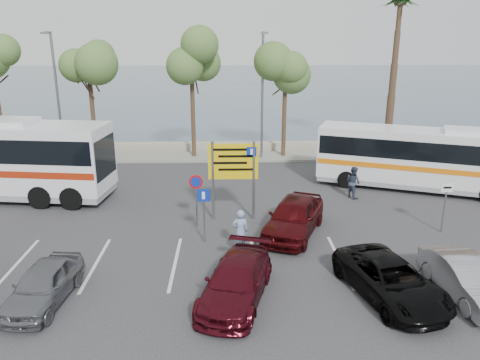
{
  "coord_description": "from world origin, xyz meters",
  "views": [
    {
      "loc": [
        0.78,
        -16.52,
        8.11
      ],
      "look_at": [
        1.29,
        3.0,
        1.91
      ],
      "focal_mm": 35.0,
      "sensor_mm": 36.0,
      "label": 1
    }
  ],
  "objects_px": {
    "coach_bus_right": "(425,161)",
    "car_silver_b": "(465,278)",
    "street_lamp_left": "(57,90)",
    "car_silver_a": "(43,284)",
    "pedestrian_near": "(240,231)",
    "suv_black": "(391,280)",
    "pedestrian_far": "(353,182)",
    "street_lamp_right": "(262,90)",
    "direction_sign": "(233,168)",
    "car_maroon": "(236,281)",
    "car_red": "(294,216)"
  },
  "relations": [
    {
      "from": "street_lamp_left",
      "to": "suv_black",
      "type": "relative_size",
      "value": 1.79
    },
    {
      "from": "street_lamp_right",
      "to": "pedestrian_far",
      "type": "xyz_separation_m",
      "value": [
        4.14,
        -7.59,
        -3.78
      ]
    },
    {
      "from": "car_silver_a",
      "to": "suv_black",
      "type": "bearing_deg",
      "value": 5.64
    },
    {
      "from": "car_red",
      "to": "street_lamp_right",
      "type": "bearing_deg",
      "value": 115.21
    },
    {
      "from": "car_red",
      "to": "suv_black",
      "type": "xyz_separation_m",
      "value": [
        2.4,
        -5.0,
        -0.16
      ]
    },
    {
      "from": "street_lamp_left",
      "to": "suv_black",
      "type": "bearing_deg",
      "value": -46.95
    },
    {
      "from": "pedestrian_far",
      "to": "coach_bus_right",
      "type": "bearing_deg",
      "value": -103.02
    },
    {
      "from": "direction_sign",
      "to": "suv_black",
      "type": "bearing_deg",
      "value": -53.83
    },
    {
      "from": "street_lamp_right",
      "to": "car_silver_b",
      "type": "bearing_deg",
      "value": -72.7
    },
    {
      "from": "coach_bus_right",
      "to": "pedestrian_far",
      "type": "height_order",
      "value": "coach_bus_right"
    },
    {
      "from": "direction_sign",
      "to": "car_silver_a",
      "type": "height_order",
      "value": "direction_sign"
    },
    {
      "from": "coach_bus_right",
      "to": "car_red",
      "type": "bearing_deg",
      "value": -144.1
    },
    {
      "from": "car_silver_a",
      "to": "pedestrian_near",
      "type": "relative_size",
      "value": 2.1
    },
    {
      "from": "car_maroon",
      "to": "suv_black",
      "type": "distance_m",
      "value": 4.9
    },
    {
      "from": "pedestrian_far",
      "to": "suv_black",
      "type": "bearing_deg",
      "value": 143.85
    },
    {
      "from": "pedestrian_near",
      "to": "pedestrian_far",
      "type": "relative_size",
      "value": 1.06
    },
    {
      "from": "street_lamp_left",
      "to": "car_maroon",
      "type": "relative_size",
      "value": 1.84
    },
    {
      "from": "car_maroon",
      "to": "pedestrian_near",
      "type": "bearing_deg",
      "value": 101.45
    },
    {
      "from": "direction_sign",
      "to": "car_silver_b",
      "type": "xyz_separation_m",
      "value": [
        7.3,
        -6.7,
        -1.8
      ]
    },
    {
      "from": "direction_sign",
      "to": "coach_bus_right",
      "type": "bearing_deg",
      "value": 20.81
    },
    {
      "from": "coach_bus_right",
      "to": "car_silver_a",
      "type": "height_order",
      "value": "coach_bus_right"
    },
    {
      "from": "direction_sign",
      "to": "car_red",
      "type": "xyz_separation_m",
      "value": [
        2.5,
        -1.7,
        -1.65
      ]
    },
    {
      "from": "street_lamp_left",
      "to": "car_silver_b",
      "type": "distance_m",
      "value": 25.3
    },
    {
      "from": "street_lamp_left",
      "to": "direction_sign",
      "type": "height_order",
      "value": "street_lamp_left"
    },
    {
      "from": "car_silver_b",
      "to": "pedestrian_near",
      "type": "distance_m",
      "value": 7.83
    },
    {
      "from": "car_silver_a",
      "to": "coach_bus_right",
      "type": "bearing_deg",
      "value": 38.77
    },
    {
      "from": "car_maroon",
      "to": "pedestrian_near",
      "type": "distance_m",
      "value": 3.34
    },
    {
      "from": "car_silver_a",
      "to": "suv_black",
      "type": "xyz_separation_m",
      "value": [
        10.9,
        0.0,
        0.0
      ]
    },
    {
      "from": "suv_black",
      "to": "pedestrian_far",
      "type": "height_order",
      "value": "pedestrian_far"
    },
    {
      "from": "suv_black",
      "to": "pedestrian_far",
      "type": "relative_size",
      "value": 2.73
    },
    {
      "from": "car_maroon",
      "to": "pedestrian_near",
      "type": "height_order",
      "value": "pedestrian_near"
    },
    {
      "from": "car_silver_a",
      "to": "pedestrian_near",
      "type": "bearing_deg",
      "value": 33.79
    },
    {
      "from": "coach_bus_right",
      "to": "suv_black",
      "type": "distance_m",
      "value": 11.86
    },
    {
      "from": "suv_black",
      "to": "street_lamp_left",
      "type": "bearing_deg",
      "value": 117.25
    },
    {
      "from": "car_red",
      "to": "street_lamp_left",
      "type": "bearing_deg",
      "value": 161.15
    },
    {
      "from": "coach_bus_right",
      "to": "suv_black",
      "type": "relative_size",
      "value": 2.5
    },
    {
      "from": "street_lamp_right",
      "to": "coach_bus_right",
      "type": "distance_m",
      "value": 10.85
    },
    {
      "from": "car_maroon",
      "to": "street_lamp_right",
      "type": "bearing_deg",
      "value": 98.5
    },
    {
      "from": "car_silver_a",
      "to": "car_silver_b",
      "type": "height_order",
      "value": "car_silver_b"
    },
    {
      "from": "suv_black",
      "to": "car_red",
      "type": "bearing_deg",
      "value": 99.84
    },
    {
      "from": "street_lamp_right",
      "to": "pedestrian_near",
      "type": "distance_m",
      "value": 14.3
    },
    {
      "from": "car_maroon",
      "to": "car_silver_b",
      "type": "height_order",
      "value": "same"
    },
    {
      "from": "coach_bus_right",
      "to": "car_silver_b",
      "type": "relative_size",
      "value": 2.92
    },
    {
      "from": "street_lamp_right",
      "to": "car_silver_b",
      "type": "relative_size",
      "value": 2.09
    },
    {
      "from": "direction_sign",
      "to": "car_maroon",
      "type": "relative_size",
      "value": 0.83
    },
    {
      "from": "street_lamp_left",
      "to": "car_silver_b",
      "type": "xyz_separation_m",
      "value": [
        18.3,
        -17.02,
        -3.97
      ]
    },
    {
      "from": "car_maroon",
      "to": "suv_black",
      "type": "height_order",
      "value": "car_maroon"
    },
    {
      "from": "street_lamp_right",
      "to": "coach_bus_right",
      "type": "bearing_deg",
      "value": -38.2
    },
    {
      "from": "street_lamp_right",
      "to": "street_lamp_left",
      "type": "bearing_deg",
      "value": 180.0
    },
    {
      "from": "street_lamp_left",
      "to": "pedestrian_near",
      "type": "relative_size",
      "value": 4.61
    }
  ]
}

